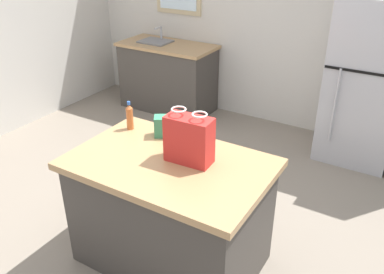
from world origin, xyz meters
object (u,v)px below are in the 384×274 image
at_px(shopping_bag, 189,139).
at_px(bottle, 130,117).
at_px(kitchen_island, 171,212).
at_px(small_box, 166,126).
at_px(refrigerator, 366,82).

bearing_deg(shopping_bag, bottle, 164.30).
bearing_deg(bottle, kitchen_island, -25.48).
height_order(shopping_bag, small_box, shopping_bag).
relative_size(shopping_bag, small_box, 2.21).
height_order(kitchen_island, shopping_bag, shopping_bag).
relative_size(kitchen_island, bottle, 5.96).
bearing_deg(refrigerator, kitchen_island, -109.35).
bearing_deg(kitchen_island, bottle, 154.52).
relative_size(kitchen_island, shopping_bag, 3.70).
bearing_deg(shopping_bag, refrigerator, 72.66).
bearing_deg(small_box, bottle, -170.94).
distance_m(small_box, bottle, 0.31).
bearing_deg(shopping_bag, kitchen_island, -147.89).
distance_m(refrigerator, bottle, 2.53).
distance_m(shopping_bag, small_box, 0.43).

